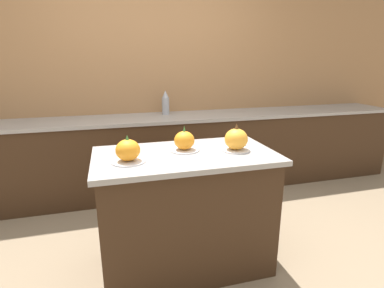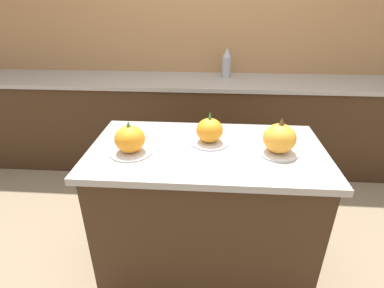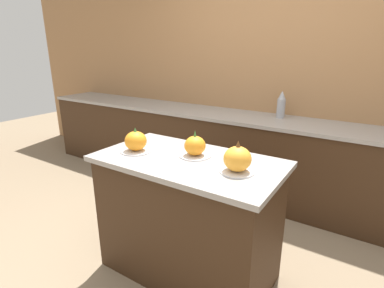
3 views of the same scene
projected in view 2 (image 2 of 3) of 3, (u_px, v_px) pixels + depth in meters
name	position (u px, v px, depth m)	size (l,w,h in m)	color
ground_plane	(204.00, 267.00, 1.97)	(12.00, 12.00, 0.00)	#847056
wall_back	(212.00, 34.00, 2.91)	(8.00, 0.06, 2.50)	#9E7047
kitchen_island	(205.00, 214.00, 1.77)	(1.23, 0.67, 0.88)	#382314
back_counter	(209.00, 124.00, 2.98)	(6.00, 0.60, 0.89)	#382314
pumpkin_cake_left	(130.00, 140.00, 1.50)	(0.22, 0.22, 0.17)	silver
pumpkin_cake_center	(210.00, 132.00, 1.60)	(0.21, 0.21, 0.18)	silver
pumpkin_cake_right	(279.00, 139.00, 1.49)	(0.21, 0.21, 0.19)	silver
bottle_tall	(227.00, 63.00, 2.83)	(0.08, 0.08, 0.27)	#99999E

